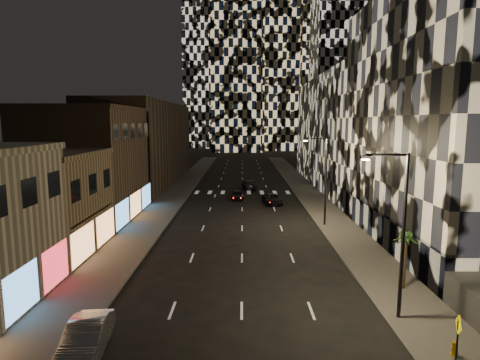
{
  "coord_description": "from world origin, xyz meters",
  "views": [
    {
      "loc": [
        0.05,
        -10.7,
        10.73
      ],
      "look_at": [
        -0.17,
        21.91,
        6.0
      ],
      "focal_mm": 30.0,
      "sensor_mm": 36.0,
      "label": 1
    }
  ],
  "objects_px": {
    "streetlight_far": "(324,175)",
    "car_dark_midlane": "(237,195)",
    "palm_tree": "(406,242)",
    "car_silver_parked": "(86,339)",
    "ped_sign": "(458,334)",
    "car_dark_rightlane": "(273,199)",
    "streetlight_near": "(399,225)",
    "car_dark_oncoming": "(249,184)",
    "fire_hydrant": "(454,349)"
  },
  "relations": [
    {
      "from": "car_dark_oncoming",
      "to": "ped_sign",
      "type": "relative_size",
      "value": 1.9
    },
    {
      "from": "streetlight_near",
      "to": "car_dark_midlane",
      "type": "relative_size",
      "value": 2.33
    },
    {
      "from": "ped_sign",
      "to": "car_silver_parked",
      "type": "bearing_deg",
      "value": -168.32
    },
    {
      "from": "car_dark_oncoming",
      "to": "palm_tree",
      "type": "height_order",
      "value": "palm_tree"
    },
    {
      "from": "streetlight_far",
      "to": "fire_hydrant",
      "type": "xyz_separation_m",
      "value": [
        1.39,
        -23.63,
        -4.88
      ]
    },
    {
      "from": "ped_sign",
      "to": "palm_tree",
      "type": "relative_size",
      "value": 0.7
    },
    {
      "from": "streetlight_far",
      "to": "car_dark_oncoming",
      "type": "distance_m",
      "value": 24.83
    },
    {
      "from": "fire_hydrant",
      "to": "palm_tree",
      "type": "xyz_separation_m",
      "value": [
        0.64,
        7.53,
        2.76
      ]
    },
    {
      "from": "streetlight_far",
      "to": "car_dark_midlane",
      "type": "relative_size",
      "value": 2.33
    },
    {
      "from": "car_silver_parked",
      "to": "car_dark_rightlane",
      "type": "bearing_deg",
      "value": 66.18
    },
    {
      "from": "ped_sign",
      "to": "palm_tree",
      "type": "bearing_deg",
      "value": 98.41
    },
    {
      "from": "streetlight_far",
      "to": "car_dark_midlane",
      "type": "xyz_separation_m",
      "value": [
        -9.06,
        14.25,
        -4.7
      ]
    },
    {
      "from": "streetlight_near",
      "to": "car_dark_midlane",
      "type": "bearing_deg",
      "value": 104.81
    },
    {
      "from": "streetlight_far",
      "to": "palm_tree",
      "type": "xyz_separation_m",
      "value": [
        2.03,
        -16.1,
        -2.12
      ]
    },
    {
      "from": "fire_hydrant",
      "to": "palm_tree",
      "type": "bearing_deg",
      "value": 85.13
    },
    {
      "from": "car_dark_midlane",
      "to": "car_dark_oncoming",
      "type": "xyz_separation_m",
      "value": [
        1.79,
        9.04,
        0.07
      ]
    },
    {
      "from": "streetlight_near",
      "to": "car_dark_oncoming",
      "type": "xyz_separation_m",
      "value": [
        -7.27,
        43.29,
        -4.63
      ]
    },
    {
      "from": "car_dark_midlane",
      "to": "ped_sign",
      "type": "xyz_separation_m",
      "value": [
        9.78,
        -39.2,
        1.27
      ]
    },
    {
      "from": "car_dark_oncoming",
      "to": "fire_hydrant",
      "type": "bearing_deg",
      "value": 94.31
    },
    {
      "from": "car_silver_parked",
      "to": "ped_sign",
      "type": "distance_m",
      "value": 16.39
    },
    {
      "from": "car_dark_midlane",
      "to": "palm_tree",
      "type": "relative_size",
      "value": 1.03
    },
    {
      "from": "car_dark_rightlane",
      "to": "palm_tree",
      "type": "distance_m",
      "value": 28.12
    },
    {
      "from": "streetlight_near",
      "to": "car_silver_parked",
      "type": "xyz_separation_m",
      "value": [
        -15.55,
        -3.5,
        -4.57
      ]
    },
    {
      "from": "car_dark_rightlane",
      "to": "palm_tree",
      "type": "relative_size",
      "value": 1.26
    },
    {
      "from": "fire_hydrant",
      "to": "palm_tree",
      "type": "relative_size",
      "value": 0.18
    },
    {
      "from": "streetlight_near",
      "to": "car_dark_midlane",
      "type": "xyz_separation_m",
      "value": [
        -9.06,
        34.25,
        -4.7
      ]
    },
    {
      "from": "streetlight_near",
      "to": "car_dark_midlane",
      "type": "distance_m",
      "value": 35.73
    },
    {
      "from": "streetlight_near",
      "to": "fire_hydrant",
      "type": "distance_m",
      "value": 6.24
    },
    {
      "from": "car_silver_parked",
      "to": "palm_tree",
      "type": "xyz_separation_m",
      "value": [
        17.59,
        7.4,
        2.44
      ]
    },
    {
      "from": "streetlight_far",
      "to": "ped_sign",
      "type": "height_order",
      "value": "streetlight_far"
    },
    {
      "from": "streetlight_far",
      "to": "car_dark_midlane",
      "type": "height_order",
      "value": "streetlight_far"
    },
    {
      "from": "car_dark_midlane",
      "to": "ped_sign",
      "type": "distance_m",
      "value": 40.43
    },
    {
      "from": "palm_tree",
      "to": "streetlight_far",
      "type": "bearing_deg",
      "value": 97.2
    },
    {
      "from": "car_silver_parked",
      "to": "fire_hydrant",
      "type": "xyz_separation_m",
      "value": [
        16.95,
        -0.13,
        -0.32
      ]
    },
    {
      "from": "streetlight_far",
      "to": "palm_tree",
      "type": "relative_size",
      "value": 2.41
    },
    {
      "from": "fire_hydrant",
      "to": "ped_sign",
      "type": "relative_size",
      "value": 0.26
    },
    {
      "from": "streetlight_near",
      "to": "car_silver_parked",
      "type": "height_order",
      "value": "streetlight_near"
    },
    {
      "from": "car_dark_midlane",
      "to": "streetlight_far",
      "type": "bearing_deg",
      "value": -60.22
    },
    {
      "from": "streetlight_near",
      "to": "car_dark_oncoming",
      "type": "distance_m",
      "value": 44.14
    },
    {
      "from": "car_silver_parked",
      "to": "palm_tree",
      "type": "bearing_deg",
      "value": 16.9
    },
    {
      "from": "palm_tree",
      "to": "fire_hydrant",
      "type": "bearing_deg",
      "value": -94.87
    },
    {
      "from": "car_silver_parked",
      "to": "fire_hydrant",
      "type": "bearing_deg",
      "value": -6.35
    },
    {
      "from": "streetlight_far",
      "to": "car_dark_rightlane",
      "type": "distance_m",
      "value": 12.88
    },
    {
      "from": "ped_sign",
      "to": "car_dark_rightlane",
      "type": "bearing_deg",
      "value": 114.81
    },
    {
      "from": "streetlight_near",
      "to": "palm_tree",
      "type": "bearing_deg",
      "value": 62.47
    },
    {
      "from": "car_silver_parked",
      "to": "car_dark_oncoming",
      "type": "xyz_separation_m",
      "value": [
        8.29,
        46.79,
        -0.06
      ]
    },
    {
      "from": "car_dark_oncoming",
      "to": "fire_hydrant",
      "type": "xyz_separation_m",
      "value": [
        8.66,
        -46.92,
        -0.26
      ]
    },
    {
      "from": "car_dark_rightlane",
      "to": "ped_sign",
      "type": "xyz_separation_m",
      "value": [
        5.08,
        -36.12,
        1.28
      ]
    },
    {
      "from": "streetlight_near",
      "to": "streetlight_far",
      "type": "xyz_separation_m",
      "value": [
        0.0,
        20.0,
        0.0
      ]
    },
    {
      "from": "ped_sign",
      "to": "car_dark_midlane",
      "type": "bearing_deg",
      "value": 120.82
    }
  ]
}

